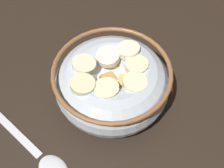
{
  "coord_description": "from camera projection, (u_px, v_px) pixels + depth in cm",
  "views": [
    {
      "loc": [
        -12.14,
        18.05,
        34.44
      ],
      "look_at": [
        0.0,
        0.0,
        3.0
      ],
      "focal_mm": 44.25,
      "sensor_mm": 36.0,
      "label": 1
    }
  ],
  "objects": [
    {
      "name": "ground_plane",
      "position": [
        112.0,
        99.0,
        0.42
      ],
      "size": [
        93.13,
        93.13,
        2.0
      ],
      "primitive_type": "cube",
      "color": "black"
    },
    {
      "name": "cereal_bowl",
      "position": [
        112.0,
        82.0,
        0.38
      ],
      "size": [
        15.88,
        15.88,
        7.12
      ],
      "color": "#B2BCC6",
      "rests_on": "ground_plane"
    },
    {
      "name": "spoon",
      "position": [
        39.0,
        155.0,
        0.35
      ],
      "size": [
        16.04,
        4.07,
        0.8
      ],
      "color": "silver",
      "rests_on": "ground_plane"
    }
  ]
}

